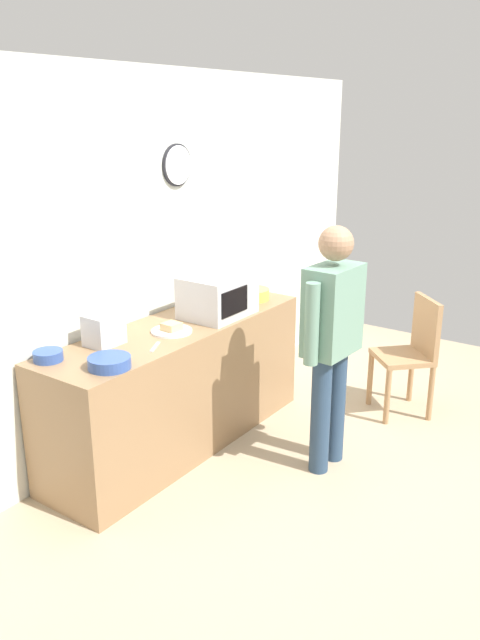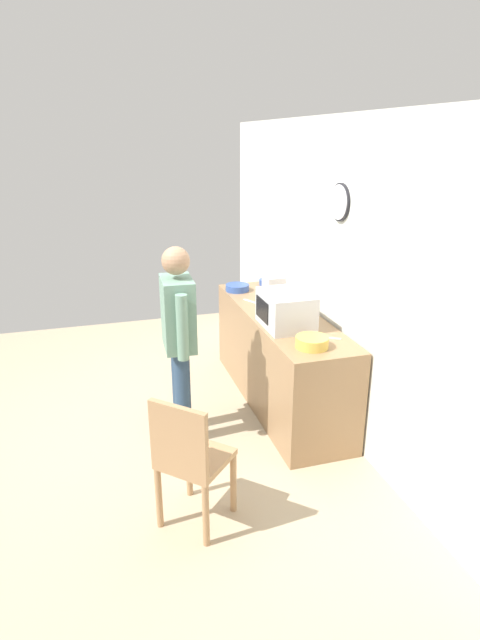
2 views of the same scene
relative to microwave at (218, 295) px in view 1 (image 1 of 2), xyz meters
name	(u,v)px [view 1 (image 1 of 2)]	position (x,y,z in m)	size (l,w,h in m)	color
ground_plane	(351,476)	(-0.05, -1.13, -1.05)	(6.00, 6.00, 0.00)	tan
back_wall	(163,254)	(-0.05, 0.47, 0.25)	(5.40, 0.13, 2.60)	silver
kitchen_counter	(179,386)	(-0.35, 0.09, -0.60)	(2.18, 0.62, 0.90)	#93704C
microwave	(218,295)	(0.00, 0.00, 0.00)	(0.50, 0.39, 0.30)	silver
sandwich_plate	(172,329)	(-0.47, 0.03, -0.13)	(0.27, 0.27, 0.07)	white
salad_bowl	(48,356)	(-1.28, 0.29, -0.12)	(0.17, 0.17, 0.06)	#33519E
cereal_bowl	(109,362)	(-1.15, -0.09, -0.12)	(0.25, 0.25, 0.07)	#33519E
mixing_bowl	(253,294)	(0.49, 0.03, -0.11)	(0.26, 0.26, 0.08)	gold
toaster	(104,329)	(-0.90, 0.22, -0.05)	(0.22, 0.18, 0.20)	silver
fork_utensil	(221,298)	(0.37, 0.24, -0.15)	(0.17, 0.02, 0.01)	silver
spoon_utensil	(155,347)	(-0.75, -0.08, -0.15)	(0.17, 0.02, 0.01)	silver
person_standing	(332,332)	(0.00, -0.92, -0.09)	(0.59, 0.26, 1.64)	navy
wooden_chair	(412,350)	(1.10, -1.07, -0.53)	(0.57, 0.57, 0.94)	#A87F56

